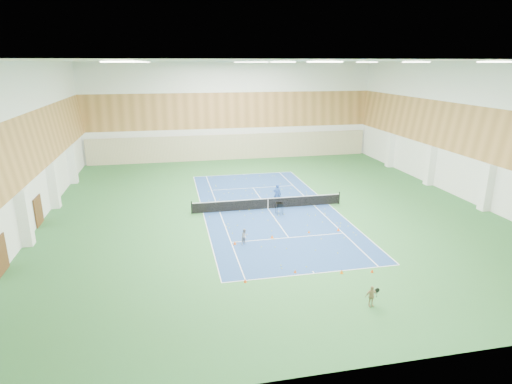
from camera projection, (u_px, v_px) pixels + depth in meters
ground at (268, 209)px, 36.24m from camera, size 40.00×40.00×0.00m
room_shell at (269, 139)px, 34.50m from camera, size 36.00×40.00×12.00m
wood_cladding at (269, 114)px, 33.92m from camera, size 36.00×40.00×8.00m
ceiling_light_grid at (269, 62)px, 32.78m from camera, size 21.40×25.40×0.06m
court_surface at (268, 209)px, 36.24m from camera, size 10.97×23.77×0.01m
tennis_balls_scatter at (268, 208)px, 36.23m from camera, size 10.57×22.77×0.07m
tennis_net at (268, 203)px, 36.08m from camera, size 12.80×0.10×1.10m
back_curtain at (232, 147)px, 54.28m from camera, size 35.40×0.16×3.20m
door_left_a at (1, 255)px, 24.94m from camera, size 0.08×1.80×2.20m
door_left_b at (38, 211)px, 32.43m from camera, size 0.08×1.80×2.20m
coach at (277, 194)px, 37.06m from camera, size 0.80×0.67×1.87m
child_court at (245, 236)px, 29.08m from camera, size 0.68×0.65×1.10m
child_apron at (371, 296)px, 21.62m from camera, size 0.68×0.32×1.14m
ball_cart at (279, 209)px, 34.77m from camera, size 0.58×0.58×0.99m
cone_svc_a at (235, 243)px, 29.09m from camera, size 0.23×0.23×0.25m
cone_svc_b at (272, 237)px, 30.12m from camera, size 0.23×0.23×0.25m
cone_svc_c at (309, 232)px, 31.08m from camera, size 0.19×0.19×0.21m
cone_svc_d at (338, 229)px, 31.46m from camera, size 0.23×0.23×0.25m
cone_base_a at (245, 281)px, 24.10m from camera, size 0.19×0.19×0.21m
cone_base_b at (295, 271)px, 25.20m from camera, size 0.18×0.18×0.20m
cone_base_c at (342, 272)px, 25.11m from camera, size 0.21×0.21×0.23m
cone_base_d at (372, 271)px, 25.23m from camera, size 0.19×0.19×0.21m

